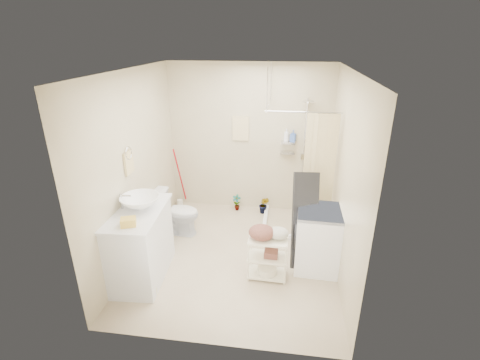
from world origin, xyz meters
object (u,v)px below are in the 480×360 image
(toilet, at_px, (177,212))
(laundry_rack, at_px, (268,254))
(vanity, at_px, (141,244))
(washing_machine, at_px, (318,239))

(toilet, height_order, laundry_rack, toilet)
(vanity, bearing_deg, laundry_rack, 3.41)
(vanity, relative_size, laundry_rack, 1.58)
(vanity, relative_size, washing_machine, 1.27)
(vanity, xyz_separation_m, washing_machine, (2.30, 0.53, -0.05))
(toilet, bearing_deg, vanity, 178.23)
(vanity, xyz_separation_m, laundry_rack, (1.64, 0.20, -0.14))
(vanity, height_order, laundry_rack, vanity)
(vanity, bearing_deg, washing_machine, 9.29)
(vanity, height_order, washing_machine, vanity)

